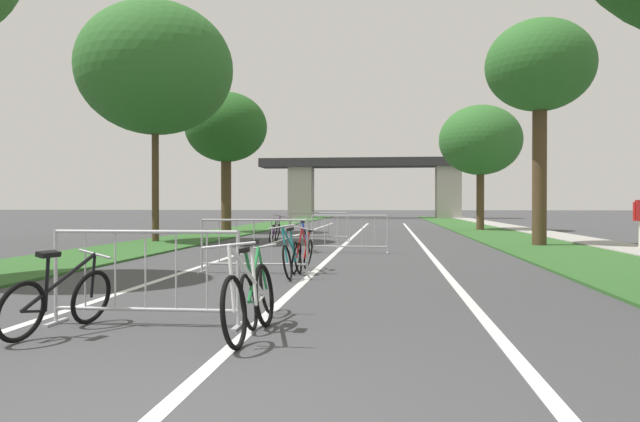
{
  "coord_description": "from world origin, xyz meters",
  "views": [
    {
      "loc": [
        1.45,
        -3.27,
        1.32
      ],
      "look_at": [
        -0.98,
        18.43,
        1.1
      ],
      "focal_mm": 34.29,
      "sensor_mm": 36.0,
      "label": 1
    }
  ],
  "objects_px": {
    "crowd_barrier_nearest": "(145,279)",
    "bicycle_white_1": "(250,299)",
    "tree_left_pine_near": "(155,69)",
    "crowd_barrier_third": "(350,234)",
    "tree_left_oak_near": "(226,128)",
    "bicycle_red_2": "(303,254)",
    "crowd_barrier_fourth": "(319,227)",
    "bicycle_teal_0": "(292,257)",
    "bicycle_green_6": "(258,291)",
    "bicycle_black_4": "(59,300)",
    "crowd_barrier_second": "(254,247)",
    "tree_right_oak_mid": "(480,140)",
    "tree_right_maple_mid": "(540,68)",
    "bicycle_purple_5": "(275,232)",
    "bicycle_blue_3": "(306,239)"
  },
  "relations": [
    {
      "from": "crowd_barrier_nearest",
      "to": "bicycle_red_2",
      "type": "distance_m",
      "value": 5.66
    },
    {
      "from": "tree_right_oak_mid",
      "to": "bicycle_black_4",
      "type": "bearing_deg",
      "value": -107.17
    },
    {
      "from": "crowd_barrier_nearest",
      "to": "bicycle_black_4",
      "type": "xyz_separation_m",
      "value": [
        -0.72,
        -0.49,
        -0.18
      ]
    },
    {
      "from": "tree_right_oak_mid",
      "to": "bicycle_purple_5",
      "type": "relative_size",
      "value": 3.88
    },
    {
      "from": "tree_left_pine_near",
      "to": "crowd_barrier_third",
      "type": "xyz_separation_m",
      "value": [
        7.08,
        -3.93,
        -5.58
      ]
    },
    {
      "from": "tree_right_maple_mid",
      "to": "bicycle_white_1",
      "type": "height_order",
      "value": "tree_right_maple_mid"
    },
    {
      "from": "crowd_barrier_nearest",
      "to": "bicycle_green_6",
      "type": "xyz_separation_m",
      "value": [
        1.17,
        0.35,
        -0.17
      ]
    },
    {
      "from": "tree_left_oak_near",
      "to": "crowd_barrier_third",
      "type": "xyz_separation_m",
      "value": [
        6.59,
        -11.52,
        -4.44
      ]
    },
    {
      "from": "crowd_barrier_third",
      "to": "bicycle_white_1",
      "type": "distance_m",
      "value": 10.76
    },
    {
      "from": "crowd_barrier_fourth",
      "to": "bicycle_purple_5",
      "type": "relative_size",
      "value": 1.29
    },
    {
      "from": "bicycle_green_6",
      "to": "bicycle_red_2",
      "type": "bearing_deg",
      "value": 91.7
    },
    {
      "from": "tree_right_oak_mid",
      "to": "crowd_barrier_third",
      "type": "bearing_deg",
      "value": -110.65
    },
    {
      "from": "bicycle_red_2",
      "to": "bicycle_green_6",
      "type": "height_order",
      "value": "bicycle_red_2"
    },
    {
      "from": "tree_right_maple_mid",
      "to": "bicycle_red_2",
      "type": "distance_m",
      "value": 11.59
    },
    {
      "from": "crowd_barrier_second",
      "to": "crowd_barrier_fourth",
      "type": "relative_size",
      "value": 1.0
    },
    {
      "from": "crowd_barrier_third",
      "to": "tree_right_maple_mid",
      "type": "bearing_deg",
      "value": 29.43
    },
    {
      "from": "bicycle_black_4",
      "to": "bicycle_purple_5",
      "type": "distance_m",
      "value": 15.54
    },
    {
      "from": "crowd_barrier_nearest",
      "to": "crowd_barrier_third",
      "type": "relative_size",
      "value": 0.99
    },
    {
      "from": "tree_right_oak_mid",
      "to": "crowd_barrier_nearest",
      "type": "height_order",
      "value": "tree_right_oak_mid"
    },
    {
      "from": "bicycle_teal_0",
      "to": "tree_right_maple_mid",
      "type": "bearing_deg",
      "value": -124.61
    },
    {
      "from": "tree_right_oak_mid",
      "to": "crowd_barrier_third",
      "type": "height_order",
      "value": "tree_right_oak_mid"
    },
    {
      "from": "tree_right_oak_mid",
      "to": "bicycle_black_4",
      "type": "xyz_separation_m",
      "value": [
        -8.05,
        -26.05,
        -4.28
      ]
    },
    {
      "from": "crowd_barrier_nearest",
      "to": "bicycle_white_1",
      "type": "relative_size",
      "value": 1.21
    },
    {
      "from": "bicycle_teal_0",
      "to": "bicycle_purple_5",
      "type": "bearing_deg",
      "value": -76.31
    },
    {
      "from": "tree_left_pine_near",
      "to": "bicycle_teal_0",
      "type": "distance_m",
      "value": 12.88
    },
    {
      "from": "bicycle_white_1",
      "to": "bicycle_green_6",
      "type": "xyz_separation_m",
      "value": [
        -0.09,
        0.78,
        -0.03
      ]
    },
    {
      "from": "bicycle_red_2",
      "to": "bicycle_green_6",
      "type": "relative_size",
      "value": 1.02
    },
    {
      "from": "bicycle_green_6",
      "to": "crowd_barrier_fourth",
      "type": "bearing_deg",
      "value": 93.23
    },
    {
      "from": "crowd_barrier_nearest",
      "to": "crowd_barrier_fourth",
      "type": "relative_size",
      "value": 1.0
    },
    {
      "from": "bicycle_teal_0",
      "to": "bicycle_white_1",
      "type": "distance_m",
      "value": 5.09
    },
    {
      "from": "crowd_barrier_fourth",
      "to": "bicycle_teal_0",
      "type": "bearing_deg",
      "value": -86.08
    },
    {
      "from": "tree_left_oak_near",
      "to": "crowd_barrier_second",
      "type": "distance_m",
      "value": 17.99
    },
    {
      "from": "tree_left_oak_near",
      "to": "crowd_barrier_fourth",
      "type": "bearing_deg",
      "value": -50.99
    },
    {
      "from": "crowd_barrier_third",
      "to": "bicycle_white_1",
      "type": "xyz_separation_m",
      "value": [
        -0.32,
        -10.76,
        -0.13
      ]
    },
    {
      "from": "bicycle_blue_3",
      "to": "bicycle_green_6",
      "type": "relative_size",
      "value": 1.04
    },
    {
      "from": "tree_left_oak_near",
      "to": "bicycle_red_2",
      "type": "distance_m",
      "value": 17.92
    },
    {
      "from": "tree_left_oak_near",
      "to": "bicycle_black_4",
      "type": "bearing_deg",
      "value": -79.16
    },
    {
      "from": "bicycle_black_4",
      "to": "bicycle_green_6",
      "type": "distance_m",
      "value": 2.07
    },
    {
      "from": "crowd_barrier_fourth",
      "to": "crowd_barrier_second",
      "type": "bearing_deg",
      "value": -90.48
    },
    {
      "from": "crowd_barrier_second",
      "to": "bicycle_red_2",
      "type": "height_order",
      "value": "crowd_barrier_second"
    },
    {
      "from": "crowd_barrier_second",
      "to": "tree_right_oak_mid",
      "type": "bearing_deg",
      "value": 70.39
    },
    {
      "from": "crowd_barrier_fourth",
      "to": "crowd_barrier_third",
      "type": "bearing_deg",
      "value": -74.43
    },
    {
      "from": "crowd_barrier_fourth",
      "to": "bicycle_teal_0",
      "type": "height_order",
      "value": "crowd_barrier_fourth"
    },
    {
      "from": "crowd_barrier_second",
      "to": "bicycle_purple_5",
      "type": "xyz_separation_m",
      "value": [
        -1.44,
        9.88,
        -0.15
      ]
    },
    {
      "from": "tree_left_pine_near",
      "to": "crowd_barrier_third",
      "type": "bearing_deg",
      "value": -29.01
    },
    {
      "from": "bicycle_green_6",
      "to": "bicycle_teal_0",
      "type": "bearing_deg",
      "value": 93.12
    },
    {
      "from": "bicycle_blue_3",
      "to": "bicycle_teal_0",
      "type": "bearing_deg",
      "value": -95.48
    },
    {
      "from": "crowd_barrier_nearest",
      "to": "bicycle_blue_3",
      "type": "height_order",
      "value": "crowd_barrier_nearest"
    },
    {
      "from": "crowd_barrier_third",
      "to": "bicycle_blue_3",
      "type": "distance_m",
      "value": 1.33
    },
    {
      "from": "crowd_barrier_second",
      "to": "bicycle_green_6",
      "type": "xyz_separation_m",
      "value": [
        1.11,
        -4.81,
        -0.17
      ]
    }
  ]
}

